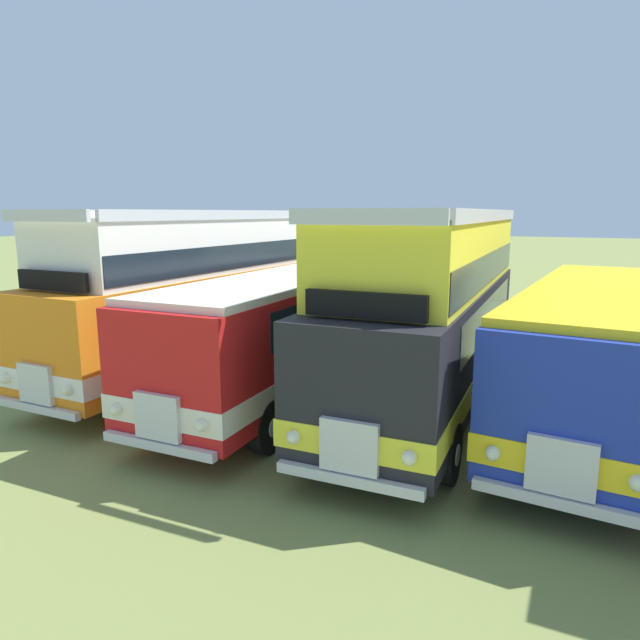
{
  "coord_description": "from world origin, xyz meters",
  "views": [
    {
      "loc": [
        1.56,
        -12.29,
        4.46
      ],
      "look_at": [
        -4.85,
        0.62,
        1.67
      ],
      "focal_mm": 31.21,
      "sensor_mm": 36.0,
      "label": 1
    }
  ],
  "objects": [
    {
      "name": "ground_plane",
      "position": [
        0.0,
        0.0,
        0.0
      ],
      "size": [
        200.0,
        200.0,
        0.0
      ],
      "primitive_type": "plane",
      "color": "olive"
    },
    {
      "name": "bus_first_in_row",
      "position": [
        -8.33,
        0.03,
        2.36
      ],
      "size": [
        2.74,
        10.53,
        4.52
      ],
      "color": "orange",
      "rests_on": "ground"
    },
    {
      "name": "bus_second_in_row",
      "position": [
        -5.0,
        -0.04,
        1.76
      ],
      "size": [
        2.95,
        11.23,
        2.99
      ],
      "color": "red",
      "rests_on": "ground"
    },
    {
      "name": "bus_third_in_row",
      "position": [
        -1.67,
        -0.28,
        2.36
      ],
      "size": [
        2.98,
        9.99,
        4.52
      ],
      "color": "black",
      "rests_on": "ground"
    },
    {
      "name": "bus_fourth_in_row",
      "position": [
        1.67,
        0.35,
        1.75
      ],
      "size": [
        3.12,
        10.09,
        2.99
      ],
      "color": "#1E339E",
      "rests_on": "ground"
    },
    {
      "name": "rope_fence_line",
      "position": [
        0.0,
        11.22,
        0.7
      ],
      "size": [
        22.75,
        0.08,
        1.05
      ],
      "color": "#8C704C",
      "rests_on": "ground"
    }
  ]
}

